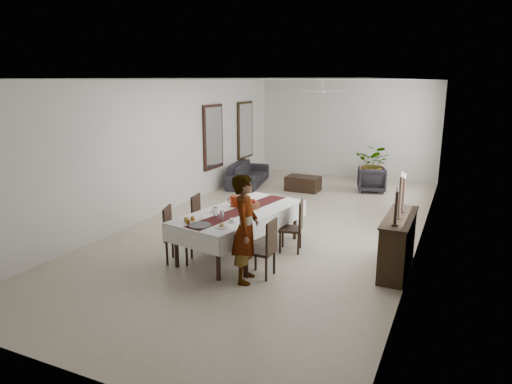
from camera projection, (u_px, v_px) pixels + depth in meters
name	position (u px, v px, depth m)	size (l,w,h in m)	color
floor	(279.00, 224.00, 10.37)	(6.00, 12.00, 0.00)	#C1B59A
ceiling	(281.00, 80.00, 9.61)	(6.00, 12.00, 0.02)	silver
wall_back	(346.00, 129.00, 15.28)	(6.00, 0.02, 3.20)	silver
wall_front	(65.00, 239.00, 4.69)	(6.00, 0.02, 3.20)	silver
wall_left	(167.00, 147.00, 11.20)	(0.02, 12.00, 3.20)	silver
wall_right	(425.00, 165.00, 8.77)	(0.02, 12.00, 3.20)	silver
dining_table_top	(240.00, 213.00, 8.53)	(1.07, 2.57, 0.05)	black
table_leg_fl	(176.00, 247.00, 7.92)	(0.08, 0.08, 0.75)	black
table_leg_fr	(218.00, 259.00, 7.39)	(0.08, 0.08, 0.75)	black
table_leg_bl	(257.00, 214.00, 9.86)	(0.08, 0.08, 0.75)	black
table_leg_br	(295.00, 222.00, 9.33)	(0.08, 0.08, 0.75)	black
tablecloth_top	(240.00, 211.00, 8.52)	(1.27, 2.77, 0.01)	white
tablecloth_drape_left	(215.00, 214.00, 8.91)	(0.01, 2.77, 0.32)	white
tablecloth_drape_right	(268.00, 225.00, 8.20)	(0.01, 2.77, 0.32)	white
tablecloth_drape_near	(190.00, 239.00, 7.46)	(1.27, 0.01, 0.32)	white
tablecloth_drape_far	(280.00, 203.00, 9.65)	(1.27, 0.01, 0.32)	white
table_runner	(240.00, 211.00, 8.52)	(0.38, 2.68, 0.00)	#551818
red_pitcher	(234.00, 201.00, 8.77)	(0.16, 0.16, 0.21)	maroon
pitcher_handle	(231.00, 201.00, 8.82)	(0.13, 0.13, 0.02)	#9A120B
wine_glass_near	(222.00, 216.00, 7.87)	(0.08, 0.08, 0.18)	white
wine_glass_mid	(215.00, 212.00, 8.09)	(0.08, 0.08, 0.18)	white
wine_glass_far	(244.00, 206.00, 8.51)	(0.08, 0.08, 0.18)	white
teacup_right	(233.00, 220.00, 7.82)	(0.10, 0.10, 0.06)	white
saucer_right	(233.00, 222.00, 7.82)	(0.16, 0.16, 0.01)	silver
teacup_left	(214.00, 211.00, 8.39)	(0.10, 0.10, 0.06)	white
saucer_left	(214.00, 212.00, 8.40)	(0.16, 0.16, 0.01)	white
plate_near_right	(222.00, 227.00, 7.55)	(0.26, 0.26, 0.02)	silver
bread_near_right	(222.00, 225.00, 7.54)	(0.10, 0.10, 0.10)	#DABB6A
plate_near_left	(198.00, 218.00, 8.06)	(0.26, 0.26, 0.02)	white
plate_far_left	(244.00, 201.00, 9.18)	(0.26, 0.26, 0.02)	silver
serving_tray	(200.00, 225.00, 7.62)	(0.39, 0.39, 0.02)	#3F3F44
jam_jar_a	(188.00, 222.00, 7.72)	(0.07, 0.07, 0.08)	brown
jam_jar_b	(186.00, 220.00, 7.83)	(0.07, 0.07, 0.08)	#946215
jam_jar_c	(193.00, 219.00, 7.89)	(0.07, 0.07, 0.08)	#8D5B14
fruit_basket	(251.00, 205.00, 8.69)	(0.32, 0.32, 0.11)	brown
fruit_red	(253.00, 201.00, 8.67)	(0.10, 0.10, 0.10)	maroon
fruit_green	(250.00, 201.00, 8.72)	(0.09, 0.09, 0.09)	olive
fruit_yellow	(249.00, 202.00, 8.63)	(0.09, 0.09, 0.09)	gold
chair_right_near_seat	(261.00, 251.00, 7.54)	(0.42, 0.42, 0.05)	black
chair_right_near_leg_fl	(266.00, 270.00, 7.38)	(0.04, 0.04, 0.41)	black
chair_right_near_leg_fr	(274.00, 262.00, 7.68)	(0.04, 0.04, 0.41)	black
chair_right_near_leg_bl	(247.00, 266.00, 7.51)	(0.04, 0.04, 0.41)	black
chair_right_near_leg_br	(256.00, 259.00, 7.81)	(0.04, 0.04, 0.41)	black
chair_right_near_back	(272.00, 236.00, 7.40)	(0.42, 0.04, 0.53)	black
chair_right_far_seat	(291.00, 229.00, 8.66)	(0.42, 0.42, 0.05)	black
chair_right_far_leg_fl	(298.00, 244.00, 8.52)	(0.04, 0.04, 0.41)	black
chair_right_far_leg_fr	(300.00, 238.00, 8.85)	(0.04, 0.04, 0.41)	black
chair_right_far_leg_bl	(280.00, 243.00, 8.59)	(0.04, 0.04, 0.41)	black
chair_right_far_leg_br	(283.00, 237.00, 8.91)	(0.04, 0.04, 0.41)	black
chair_right_far_back	(301.00, 215.00, 8.56)	(0.42, 0.04, 0.53)	black
chair_left_near_seat	(179.00, 238.00, 8.13)	(0.43, 0.43, 0.05)	black
chair_left_near_leg_fl	(173.00, 247.00, 8.37)	(0.04, 0.04, 0.43)	black
chair_left_near_leg_fr	(167.00, 254.00, 8.03)	(0.04, 0.04, 0.43)	black
chair_left_near_leg_bl	(191.00, 247.00, 8.34)	(0.04, 0.04, 0.43)	black
chair_left_near_leg_br	(187.00, 255.00, 8.00)	(0.04, 0.04, 0.43)	black
chair_left_near_back	(167.00, 222.00, 8.08)	(0.43, 0.04, 0.55)	black
chair_left_far_seat	(205.00, 222.00, 9.08)	(0.42, 0.42, 0.05)	black
chair_left_far_leg_fl	(201.00, 230.00, 9.34)	(0.04, 0.04, 0.41)	black
chair_left_far_leg_fr	(194.00, 235.00, 9.02)	(0.04, 0.04, 0.41)	black
chair_left_far_leg_bl	(216.00, 231.00, 9.25)	(0.04, 0.04, 0.41)	black
chair_left_far_leg_br	(210.00, 237.00, 8.93)	(0.04, 0.04, 0.41)	black
chair_left_far_back	(196.00, 208.00, 9.06)	(0.42, 0.04, 0.53)	black
woman	(245.00, 229.00, 7.26)	(0.64, 0.42, 1.77)	#95979E
sideboard_body	(398.00, 244.00, 7.76)	(0.42, 1.56, 0.94)	black
sideboard_top	(400.00, 217.00, 7.65)	(0.46, 1.62, 0.03)	black
candlestick_near_base	(395.00, 225.00, 7.13)	(0.10, 0.10, 0.03)	black
candlestick_near_shaft	(396.00, 208.00, 7.07)	(0.05, 0.05, 0.52)	black
candlestick_near_candle	(398.00, 189.00, 7.00)	(0.04, 0.04, 0.08)	silver
candlestick_mid_base	(399.00, 218.00, 7.50)	(0.10, 0.10, 0.03)	black
candlestick_mid_shaft	(400.00, 197.00, 7.42)	(0.05, 0.05, 0.68)	black
candlestick_mid_candle	(402.00, 174.00, 7.33)	(0.04, 0.04, 0.08)	#EEE8CE
candlestick_far_base	(402.00, 212.00, 7.87)	(0.10, 0.10, 0.03)	black
candlestick_far_shaft	(403.00, 195.00, 7.80)	(0.05, 0.05, 0.57)	black
candlestick_far_candle	(405.00, 176.00, 7.72)	(0.04, 0.04, 0.08)	white
sofa	(248.00, 174.00, 14.32)	(2.29, 0.90, 0.67)	#28252A
armchair	(372.00, 180.00, 13.38)	(0.76, 0.78, 0.71)	#27252A
coffee_table	(303.00, 183.00, 13.52)	(0.97, 0.64, 0.43)	black
potted_plant	(374.00, 164.00, 14.47)	(1.11, 0.96, 1.23)	#2B5522
mirror_frame_near	(213.00, 137.00, 13.13)	(0.06, 1.05, 1.85)	black
mirror_glass_near	(214.00, 137.00, 13.11)	(0.01, 0.90, 1.70)	silver
mirror_frame_far	(245.00, 130.00, 14.98)	(0.06, 1.05, 1.85)	black
mirror_glass_far	(246.00, 130.00, 14.97)	(0.01, 0.90, 1.70)	white
fan_rod	(322.00, 84.00, 12.28)	(0.04, 0.04, 0.20)	silver
fan_hub	(322.00, 91.00, 12.33)	(0.16, 0.16, 0.08)	silver
fan_blade_n	(326.00, 91.00, 12.63)	(0.10, 0.55, 0.01)	white
fan_blade_s	(318.00, 92.00, 12.02)	(0.10, 0.55, 0.01)	silver
fan_blade_e	(335.00, 91.00, 12.18)	(0.55, 0.10, 0.01)	white
fan_blade_w	(310.00, 91.00, 12.47)	(0.55, 0.10, 0.01)	white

